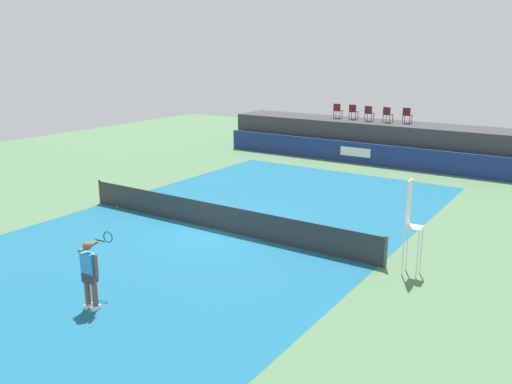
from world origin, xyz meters
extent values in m
plane|color=#4C704C|center=(0.00, 3.00, 0.00)|extent=(48.00, 48.00, 0.00)
cube|color=#16597A|center=(0.00, 0.00, 0.00)|extent=(12.00, 22.00, 0.00)
cube|color=navy|center=(0.00, 13.50, 0.60)|extent=(18.00, 0.20, 1.20)
cube|color=white|center=(-0.52, 13.39, 0.66)|extent=(1.80, 0.02, 0.50)
cube|color=#38383D|center=(0.00, 15.30, 1.10)|extent=(18.00, 2.80, 2.20)
cylinder|color=#561919|center=(-2.47, 15.74, 2.42)|extent=(0.04, 0.04, 0.44)
cylinder|color=#561919|center=(-2.87, 15.71, 2.42)|extent=(0.04, 0.04, 0.44)
cylinder|color=#561919|center=(-2.45, 15.33, 2.42)|extent=(0.04, 0.04, 0.44)
cylinder|color=#561919|center=(-2.85, 15.31, 2.42)|extent=(0.04, 0.04, 0.44)
cube|color=#561919|center=(-2.66, 15.52, 2.66)|extent=(0.47, 0.47, 0.03)
cube|color=#561919|center=(-2.65, 15.32, 2.88)|extent=(0.44, 0.05, 0.42)
cylinder|color=#561919|center=(-1.45, 15.77, 2.42)|extent=(0.04, 0.04, 0.44)
cylinder|color=#561919|center=(-1.86, 15.76, 2.42)|extent=(0.04, 0.04, 0.44)
cylinder|color=#561919|center=(-1.45, 15.36, 2.42)|extent=(0.04, 0.04, 0.44)
cylinder|color=#561919|center=(-1.85, 15.36, 2.42)|extent=(0.04, 0.04, 0.44)
cube|color=#561919|center=(-1.65, 15.56, 2.66)|extent=(0.45, 0.45, 0.03)
cube|color=#561919|center=(-1.65, 15.35, 2.88)|extent=(0.44, 0.03, 0.42)
cylinder|color=#561919|center=(-0.35, 15.50, 2.42)|extent=(0.04, 0.04, 0.44)
cylinder|color=#561919|center=(-0.75, 15.49, 2.42)|extent=(0.04, 0.04, 0.44)
cylinder|color=#561919|center=(-0.34, 15.09, 2.42)|extent=(0.04, 0.04, 0.44)
cylinder|color=#561919|center=(-0.75, 15.09, 2.42)|extent=(0.04, 0.04, 0.44)
cube|color=#561919|center=(-0.55, 15.29, 2.66)|extent=(0.44, 0.44, 0.03)
cube|color=#561919|center=(-0.55, 15.09, 2.88)|extent=(0.44, 0.03, 0.42)
cylinder|color=#561919|center=(0.80, 15.46, 2.42)|extent=(0.04, 0.04, 0.44)
cylinder|color=#561919|center=(0.40, 15.50, 2.42)|extent=(0.04, 0.04, 0.44)
cylinder|color=#561919|center=(0.77, 15.06, 2.42)|extent=(0.04, 0.04, 0.44)
cylinder|color=#561919|center=(0.36, 15.10, 2.42)|extent=(0.04, 0.04, 0.44)
cube|color=#561919|center=(0.58, 15.28, 2.66)|extent=(0.48, 0.48, 0.03)
cube|color=#561919|center=(0.56, 15.07, 2.88)|extent=(0.44, 0.06, 0.42)
cylinder|color=#561919|center=(1.81, 15.78, 2.42)|extent=(0.04, 0.04, 0.44)
cylinder|color=#561919|center=(1.41, 15.77, 2.42)|extent=(0.04, 0.04, 0.44)
cylinder|color=#561919|center=(1.82, 15.37, 2.42)|extent=(0.04, 0.04, 0.44)
cylinder|color=#561919|center=(1.41, 15.37, 2.42)|extent=(0.04, 0.04, 0.44)
cube|color=#561919|center=(1.61, 15.57, 2.66)|extent=(0.44, 0.44, 0.03)
cube|color=#561919|center=(1.61, 15.36, 2.88)|extent=(0.44, 0.03, 0.42)
cylinder|color=white|center=(7.18, -0.19, 0.70)|extent=(0.04, 0.04, 1.40)
cylinder|color=white|center=(7.16, 0.21, 0.70)|extent=(0.04, 0.04, 1.40)
cylinder|color=white|center=(6.78, -0.21, 0.70)|extent=(0.04, 0.04, 1.40)
cylinder|color=white|center=(6.76, 0.19, 0.70)|extent=(0.04, 0.04, 1.40)
cube|color=white|center=(6.97, 0.00, 1.41)|extent=(0.46, 0.46, 0.03)
cube|color=white|center=(6.76, -0.01, 2.09)|extent=(0.04, 0.44, 1.33)
cube|color=#2D2D2D|center=(0.00, 0.00, 0.47)|extent=(12.40, 0.02, 0.95)
cylinder|color=#4C4C51|center=(-6.20, 0.00, 0.50)|extent=(0.10, 0.10, 1.00)
cylinder|color=#4C4C51|center=(6.20, 0.00, 0.50)|extent=(0.10, 0.10, 1.00)
cube|color=white|center=(1.14, -6.46, 0.05)|extent=(0.15, 0.27, 0.10)
cylinder|color=brown|center=(1.14, -6.46, 0.51)|extent=(0.14, 0.14, 0.82)
cube|color=white|center=(0.90, -6.48, 0.05)|extent=(0.15, 0.27, 0.10)
cylinder|color=brown|center=(0.90, -6.48, 0.51)|extent=(0.14, 0.14, 0.82)
cube|color=#333338|center=(1.02, -6.47, 0.84)|extent=(0.36, 0.26, 0.24)
cube|color=#338CCC|center=(1.02, -6.47, 1.20)|extent=(0.38, 0.24, 0.56)
sphere|color=brown|center=(1.02, -6.47, 1.66)|extent=(0.22, 0.22, 0.22)
cylinder|color=brown|center=(1.26, -6.44, 1.18)|extent=(0.09, 0.09, 0.60)
cylinder|color=brown|center=(0.75, -6.23, 1.50)|extent=(0.16, 0.61, 0.14)
cylinder|color=black|center=(0.70, -5.81, 1.53)|extent=(0.30, 0.07, 0.03)
torus|color=black|center=(0.67, -5.52, 1.53)|extent=(0.30, 0.06, 0.30)
sphere|color=#D8EA33|center=(-5.12, -0.09, 0.04)|extent=(0.07, 0.07, 0.07)
camera|label=1|loc=(11.04, -14.20, 6.23)|focal=37.11mm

